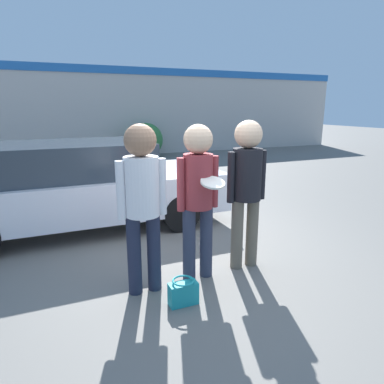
{
  "coord_description": "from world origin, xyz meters",
  "views": [
    {
      "loc": [
        -1.7,
        -3.61,
        2.0
      ],
      "look_at": [
        -0.17,
        0.0,
        1.02
      ],
      "focal_mm": 32.0,
      "sensor_mm": 36.0,
      "label": 1
    }
  ],
  "objects_px": {
    "person_left": "(142,194)",
    "parked_car_near": "(80,185)",
    "person_middle_with_frisbee": "(198,189)",
    "person_right": "(247,181)",
    "shrub": "(146,140)",
    "handbag": "(183,292)"
  },
  "relations": [
    {
      "from": "person_left",
      "to": "parked_car_near",
      "type": "height_order",
      "value": "person_left"
    },
    {
      "from": "person_left",
      "to": "person_right",
      "type": "relative_size",
      "value": 0.99
    },
    {
      "from": "shrub",
      "to": "person_left",
      "type": "bearing_deg",
      "value": -105.69
    },
    {
      "from": "shrub",
      "to": "parked_car_near",
      "type": "bearing_deg",
      "value": -113.13
    },
    {
      "from": "parked_car_near",
      "to": "shrub",
      "type": "height_order",
      "value": "parked_car_near"
    },
    {
      "from": "person_middle_with_frisbee",
      "to": "shrub",
      "type": "bearing_deg",
      "value": 77.77
    },
    {
      "from": "person_right",
      "to": "person_middle_with_frisbee",
      "type": "bearing_deg",
      "value": -176.37
    },
    {
      "from": "person_left",
      "to": "person_right",
      "type": "height_order",
      "value": "person_right"
    },
    {
      "from": "person_middle_with_frisbee",
      "to": "parked_car_near",
      "type": "xyz_separation_m",
      "value": [
        -1.09,
        2.44,
        -0.37
      ]
    },
    {
      "from": "person_right",
      "to": "handbag",
      "type": "height_order",
      "value": "person_right"
    },
    {
      "from": "person_right",
      "to": "handbag",
      "type": "bearing_deg",
      "value": -153.4
    },
    {
      "from": "person_left",
      "to": "person_middle_with_frisbee",
      "type": "relative_size",
      "value": 1.01
    },
    {
      "from": "parked_car_near",
      "to": "handbag",
      "type": "bearing_deg",
      "value": -76.36
    },
    {
      "from": "person_middle_with_frisbee",
      "to": "person_left",
      "type": "bearing_deg",
      "value": -174.86
    },
    {
      "from": "person_middle_with_frisbee",
      "to": "handbag",
      "type": "xyz_separation_m",
      "value": [
        -0.38,
        -0.48,
        -0.96
      ]
    },
    {
      "from": "person_right",
      "to": "parked_car_near",
      "type": "relative_size",
      "value": 0.39
    },
    {
      "from": "handbag",
      "to": "person_middle_with_frisbee",
      "type": "bearing_deg",
      "value": 51.84
    },
    {
      "from": "parked_car_near",
      "to": "handbag",
      "type": "relative_size",
      "value": 15.63
    },
    {
      "from": "parked_car_near",
      "to": "handbag",
      "type": "height_order",
      "value": "parked_car_near"
    },
    {
      "from": "person_middle_with_frisbee",
      "to": "parked_car_near",
      "type": "relative_size",
      "value": 0.39
    },
    {
      "from": "shrub",
      "to": "handbag",
      "type": "height_order",
      "value": "shrub"
    },
    {
      "from": "person_middle_with_frisbee",
      "to": "person_right",
      "type": "distance_m",
      "value": 0.67
    }
  ]
}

